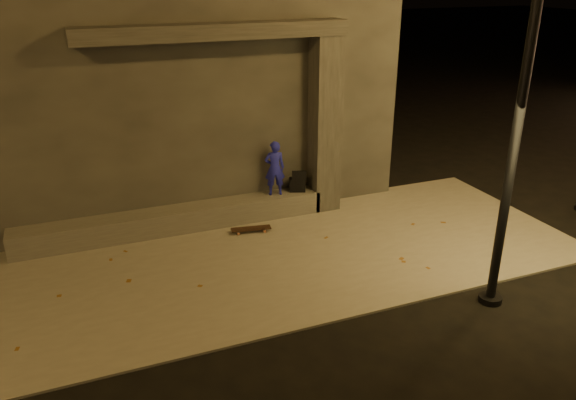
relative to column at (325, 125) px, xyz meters
name	(u,v)px	position (x,y,z in m)	size (l,w,h in m)	color
ground	(326,316)	(-1.70, -3.75, -1.84)	(120.00, 120.00, 0.00)	black
sidewalk	(278,256)	(-1.70, -1.75, -1.82)	(11.00, 4.40, 0.04)	slate
building	(165,75)	(-2.70, 2.74, 0.77)	(9.00, 5.10, 5.22)	#33302E
ledge	(175,220)	(-3.20, 0.00, -1.58)	(6.00, 0.55, 0.45)	#53504B
column	(325,125)	(0.00, 0.00, 0.00)	(0.55, 0.55, 3.60)	#33302E
canopy	(215,31)	(-2.20, 0.05, 1.94)	(5.00, 0.70, 0.28)	#33302E
skateboarder	(275,168)	(-1.10, 0.00, -0.78)	(0.41, 0.27, 1.14)	#1A1DAE
backpack	(297,184)	(-0.60, 0.00, -1.19)	(0.39, 0.32, 0.47)	black
skateboard	(251,229)	(-1.85, -0.65, -1.73)	(0.80, 0.32, 0.09)	black
street_lamp_0	(530,51)	(0.84, -4.33, 1.97)	(0.36, 0.36, 6.68)	black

